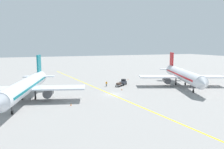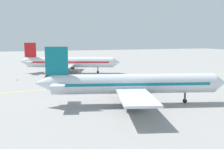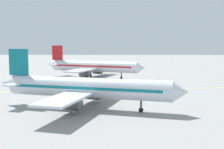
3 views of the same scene
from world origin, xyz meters
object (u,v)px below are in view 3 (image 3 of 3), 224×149
(airplane_at_gate, at_px, (93,66))
(traffic_cone_mid_apron, at_px, (32,81))
(baggage_tug_dark, at_px, (56,82))
(traffic_cone_by_wingtip, at_px, (127,98))
(ground_crew_worker, at_px, (53,85))
(airplane_adjacent_stand, at_px, (86,88))
(baggage_cart_trailing, at_px, (62,83))
(traffic_cone_near_nose, at_px, (83,86))

(airplane_at_gate, bearing_deg, traffic_cone_mid_apron, -56.62)
(airplane_at_gate, bearing_deg, baggage_tug_dark, -27.52)
(traffic_cone_by_wingtip, bearing_deg, baggage_tug_dark, -138.62)
(baggage_tug_dark, height_order, traffic_cone_mid_apron, baggage_tug_dark)
(ground_crew_worker, bearing_deg, traffic_cone_mid_apron, -144.26)
(baggage_tug_dark, relative_size, traffic_cone_mid_apron, 5.91)
(airplane_adjacent_stand, relative_size, ground_crew_worker, 20.78)
(baggage_cart_trailing, relative_size, ground_crew_worker, 1.72)
(baggage_cart_trailing, bearing_deg, traffic_cone_near_nose, 75.58)
(traffic_cone_by_wingtip, bearing_deg, airplane_adjacent_stand, -40.17)
(baggage_tug_dark, height_order, traffic_cone_near_nose, baggage_tug_dark)
(traffic_cone_mid_apron, bearing_deg, baggage_tug_dark, 54.99)
(baggage_cart_trailing, xyz_separation_m, traffic_cone_near_nose, (1.46, 5.68, -0.49))
(ground_crew_worker, relative_size, traffic_cone_by_wingtip, 3.05)
(baggage_tug_dark, bearing_deg, airplane_at_gate, 152.48)
(airplane_at_gate, bearing_deg, airplane_adjacent_stand, 2.48)
(traffic_cone_by_wingtip, bearing_deg, ground_crew_worker, -129.40)
(ground_crew_worker, distance_m, traffic_cone_by_wingtip, 24.12)
(ground_crew_worker, bearing_deg, airplane_at_gate, 159.46)
(airplane_adjacent_stand, xyz_separation_m, traffic_cone_near_nose, (-26.65, -3.28, -3.43))
(ground_crew_worker, height_order, traffic_cone_mid_apron, ground_crew_worker)
(traffic_cone_mid_apron, bearing_deg, baggage_cart_trailing, 51.56)
(airplane_at_gate, distance_m, traffic_cone_by_wingtip, 40.14)
(airplane_at_gate, height_order, traffic_cone_mid_apron, airplane_at_gate)
(airplane_adjacent_stand, height_order, traffic_cone_mid_apron, airplane_adjacent_stand)
(airplane_adjacent_stand, height_order, ground_crew_worker, airplane_adjacent_stand)
(baggage_tug_dark, bearing_deg, ground_crew_worker, 2.30)
(ground_crew_worker, distance_m, traffic_cone_near_nose, 7.92)
(traffic_cone_near_nose, height_order, traffic_cone_by_wingtip, same)
(airplane_at_gate, xyz_separation_m, baggage_cart_trailing, (19.84, -6.88, -2.95))
(airplane_adjacent_stand, xyz_separation_m, baggage_tug_dark, (-30.60, -11.12, -2.81))
(airplane_adjacent_stand, xyz_separation_m, ground_crew_worker, (-24.49, -10.87, -2.80))
(ground_crew_worker, xyz_separation_m, traffic_cone_by_wingtip, (15.30, 18.63, -0.63))
(baggage_tug_dark, xyz_separation_m, traffic_cone_by_wingtip, (21.42, 18.87, -0.63))
(airplane_at_gate, height_order, baggage_tug_dark, airplane_at_gate)
(ground_crew_worker, distance_m, traffic_cone_mid_apron, 14.78)
(airplane_at_gate, distance_m, baggage_cart_trailing, 21.20)
(airplane_adjacent_stand, relative_size, traffic_cone_near_nose, 63.46)
(traffic_cone_near_nose, bearing_deg, airplane_at_gate, 176.78)
(baggage_cart_trailing, distance_m, ground_crew_worker, 4.10)
(baggage_tug_dark, bearing_deg, traffic_cone_near_nose, 63.23)
(baggage_tug_dark, distance_m, traffic_cone_mid_apron, 10.25)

